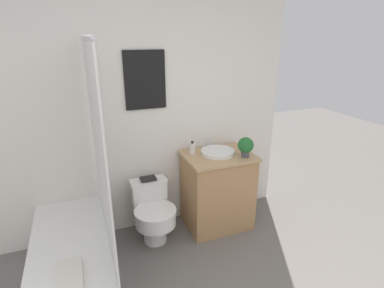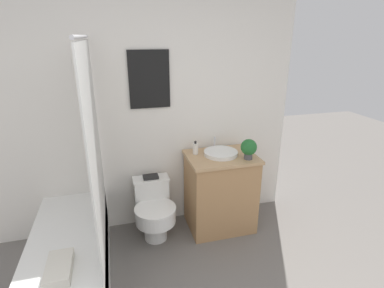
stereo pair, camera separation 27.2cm
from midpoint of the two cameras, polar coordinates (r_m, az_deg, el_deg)
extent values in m
cube|color=white|center=(3.03, -6.31, 5.95)|extent=(3.13, 0.05, 2.50)
cube|color=black|center=(2.94, -5.47, 12.11)|extent=(0.39, 0.02, 0.55)
cube|color=silver|center=(2.93, -5.46, 12.10)|extent=(0.36, 0.01, 0.52)
cube|color=white|center=(2.82, -19.40, -19.84)|extent=(0.60, 1.39, 0.45)
cube|color=silver|center=(2.37, -14.64, -3.52)|extent=(0.01, 1.28, 1.78)
cylinder|color=#B7B7BC|center=(2.18, -16.83, 18.97)|extent=(0.02, 1.28, 0.02)
cube|color=silver|center=(2.34, -20.76, -21.38)|extent=(0.17, 0.32, 0.07)
cylinder|color=white|center=(3.19, -4.46, -15.81)|extent=(0.23, 0.23, 0.23)
cylinder|color=white|center=(3.05, -4.37, -13.52)|extent=(0.40, 0.40, 0.14)
cylinder|color=white|center=(3.00, -4.41, -12.25)|extent=(0.41, 0.41, 0.02)
cube|color=white|center=(3.19, -5.29, -9.28)|extent=(0.35, 0.17, 0.31)
cube|color=white|center=(3.11, -5.38, -6.65)|extent=(0.37, 0.18, 0.02)
cube|color=#AD7F51|center=(3.25, 7.80, -9.27)|extent=(0.67, 0.51, 0.80)
cube|color=tan|center=(3.07, 8.16, -2.51)|extent=(0.70, 0.54, 0.03)
cylinder|color=white|center=(3.08, 8.05, -1.77)|extent=(0.35, 0.35, 0.04)
cylinder|color=silver|center=(3.23, 6.72, 0.22)|extent=(0.02, 0.02, 0.13)
cylinder|color=silver|center=(3.06, 3.20, -0.95)|extent=(0.06, 0.06, 0.11)
cylinder|color=black|center=(3.04, 3.23, 0.28)|extent=(0.02, 0.02, 0.02)
cylinder|color=#4C4C51|center=(3.02, 13.21, -2.30)|extent=(0.08, 0.08, 0.06)
sphere|color=#23662D|center=(2.99, 13.35, -0.63)|extent=(0.16, 0.16, 0.16)
cube|color=black|center=(3.10, -5.39, -6.29)|extent=(0.15, 0.11, 0.02)
camera|label=1|loc=(0.14, -87.14, 1.04)|focal=28.00mm
camera|label=2|loc=(0.14, 92.86, -1.04)|focal=28.00mm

